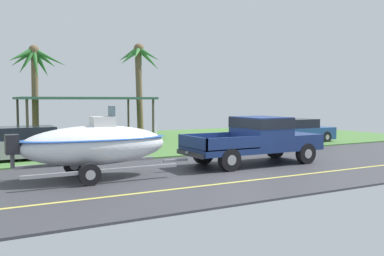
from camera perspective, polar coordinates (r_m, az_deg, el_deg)
The scene contains 8 objects.
ground at distance 22.27m, azimuth -6.07°, elevation -2.56°, with size 36.00×22.00×0.11m.
pickup_truck_towing at distance 16.39m, azimuth 9.26°, elevation -1.28°, with size 5.62×2.11×1.82m.
boat_on_trailer at distance 13.42m, azimuth -13.10°, elevation -2.26°, with size 5.84×2.20×2.28m.
parked_sedan_near at distance 18.42m, azimuth -21.68°, elevation -2.02°, with size 4.48×1.87×1.38m.
parked_sedan_far at distance 24.64m, azimuth 13.89°, elevation -0.44°, with size 4.63×1.81×1.38m.
carport_awning at distance 26.17m, azimuth -14.43°, elevation 3.85°, with size 7.64×4.81×2.64m.
palm_tree_near_left at distance 28.77m, azimuth -7.27°, elevation 8.08°, with size 3.04×3.02×6.29m.
palm_tree_mid at distance 25.25m, azimuth -20.67°, elevation 7.55°, with size 3.18×3.12×5.54m.
Camera 1 is at (-8.53, -12.04, 2.47)m, focal length 39.08 mm.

